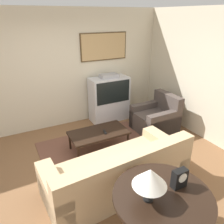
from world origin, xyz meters
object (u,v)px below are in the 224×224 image
console_table (163,199)px  table_lamp (150,178)px  couch (119,172)px  armchair (156,119)px  tv (109,99)px  coffee_table (99,133)px  mantel_clock (179,178)px

console_table → table_lamp: (-0.18, 0.03, 0.36)m
couch → console_table: bearing=85.2°
couch → console_table: size_ratio=2.09×
couch → armchair: armchair is taller
tv → armchair: (0.72, -1.03, -0.29)m
tv → console_table: bearing=-107.0°
couch → console_table: (-0.02, -1.03, 0.39)m
tv → coffee_table: bearing=-125.3°
coffee_table → mantel_clock: bearing=-88.8°
coffee_table → table_lamp: 2.27m
couch → mantel_clock: bearing=98.7°
console_table → table_lamp: table_lamp is taller
console_table → coffee_table: bearing=84.8°
tv → table_lamp: (-1.20, -3.30, 0.46)m
armchair → table_lamp: table_lamp is taller
table_lamp → coffee_table: bearing=79.9°
table_lamp → armchair: bearing=49.7°
couch → coffee_table: (0.17, 1.13, 0.08)m
table_lamp → mantel_clock: table_lamp is taller
tv → couch: 2.52m
armchair → mantel_clock: mantel_clock is taller
coffee_table → table_lamp: table_lamp is taller
armchair → couch: bearing=-54.4°
armchair → mantel_clock: bearing=-34.3°
armchair → coffee_table: size_ratio=0.78×
coffee_table → mantel_clock: 2.19m
tv → console_table: 3.48m
coffee_table → table_lamp: (-0.38, -2.13, 0.67)m
tv → coffee_table: tv is taller
mantel_clock → tv: bearing=76.7°
coffee_table → table_lamp: size_ratio=2.91×
tv → table_lamp: tv is taller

